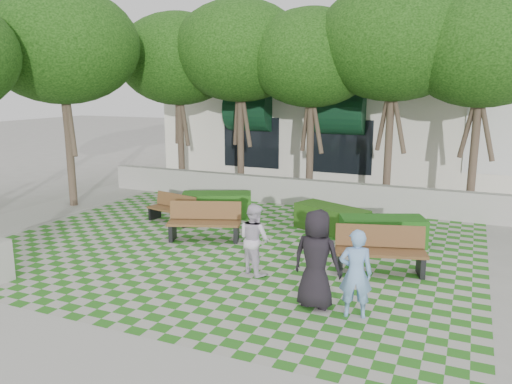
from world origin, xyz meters
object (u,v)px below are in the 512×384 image
at_px(bench_mid, 205,222).
at_px(hedge_east, 382,231).
at_px(person_dark, 316,259).
at_px(bench_east, 380,251).
at_px(bench_west, 172,209).
at_px(person_blue, 356,274).
at_px(hedge_midleft, 217,205).
at_px(person_white, 254,239).
at_px(hedge_midright, 331,219).

xyz_separation_m(bench_mid, hedge_east, (4.42, 1.40, -0.12)).
bearing_deg(person_dark, bench_east, -105.23).
bearing_deg(bench_west, person_blue, -18.85).
distance_m(hedge_midleft, person_dark, 6.99).
distance_m(person_dark, person_white, 2.05).
bearing_deg(hedge_east, hedge_midleft, 170.38).
distance_m(hedge_midright, person_white, 3.84).
bearing_deg(hedge_midleft, bench_west, -128.23).
distance_m(bench_east, hedge_midleft, 6.24).
height_order(bench_mid, person_blue, person_blue).
distance_m(bench_east, hedge_east, 1.98).
xyz_separation_m(bench_west, person_blue, (6.42, -4.07, 0.40)).
bearing_deg(hedge_east, bench_west, -177.64).
xyz_separation_m(hedge_midright, person_blue, (1.76, -4.96, 0.44)).
bearing_deg(person_white, bench_mid, -10.74).
bearing_deg(bench_east, bench_west, 149.34).
distance_m(bench_west, hedge_east, 6.19).
xyz_separation_m(hedge_east, hedge_midright, (-1.52, 0.64, -0.00)).
xyz_separation_m(hedge_east, person_white, (-2.24, -3.10, 0.41)).
distance_m(bench_mid, hedge_east, 4.64).
height_order(hedge_midright, person_dark, person_dark).
relative_size(hedge_east, hedge_midleft, 0.99).
distance_m(hedge_midleft, person_blue, 7.60).
height_order(hedge_midright, person_white, person_white).
bearing_deg(bench_mid, person_blue, -52.01).
relative_size(bench_west, person_white, 1.08).
xyz_separation_m(hedge_midright, hedge_midleft, (-3.76, 0.25, 0.01)).
bearing_deg(bench_mid, bench_east, -26.68).
relative_size(hedge_east, hedge_midright, 1.01).
xyz_separation_m(bench_mid, person_dark, (3.91, -2.79, 0.44)).
relative_size(bench_mid, hedge_east, 0.96).
relative_size(bench_east, bench_mid, 1.01).
relative_size(bench_west, hedge_midleft, 0.79).
xyz_separation_m(bench_east, person_dark, (-0.79, -2.24, 0.44)).
xyz_separation_m(hedge_midright, person_dark, (1.01, -4.84, 0.56)).
relative_size(hedge_midright, person_dark, 1.13).
bearing_deg(hedge_midright, person_white, -100.85).
relative_size(bench_west, hedge_midright, 0.80).
bearing_deg(person_white, bench_west, -8.76).
distance_m(bench_west, person_blue, 7.61).
relative_size(hedge_east, person_white, 1.35).
relative_size(bench_mid, hedge_midleft, 0.94).
height_order(bench_mid, bench_west, bench_mid).
bearing_deg(person_blue, hedge_midleft, -58.49).
distance_m(bench_mid, hedge_midright, 3.56).
relative_size(hedge_east, person_blue, 1.31).
xyz_separation_m(hedge_east, person_dark, (-0.51, -4.20, 0.56)).
xyz_separation_m(person_blue, person_white, (-2.48, 1.22, -0.03)).
height_order(bench_west, hedge_midright, bench_west).
distance_m(bench_east, person_blue, 2.39).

